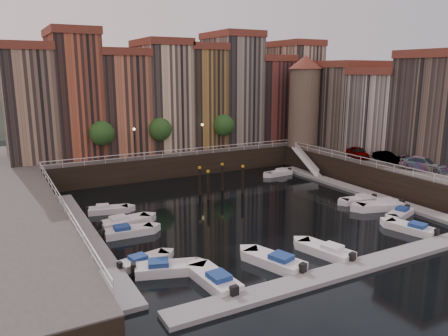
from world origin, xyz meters
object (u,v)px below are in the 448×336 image
corner_tower (304,100)px  car_a (358,153)px  mooring_pilings (218,181)px  car_b (387,158)px  gangway (306,160)px  boat_left_0 (165,268)px  car_c (423,165)px  boat_left_1 (143,261)px  boat_left_2 (127,231)px

corner_tower → car_a: 13.04m
corner_tower → mooring_pilings: size_ratio=2.64×
car_a → car_b: 4.05m
gangway → boat_left_0: (-29.59, -20.84, -1.54)m
boat_left_0 → mooring_pilings: bearing=69.9°
car_a → car_b: bearing=-54.7°
corner_tower → boat_left_0: (-32.49, -25.34, -9.81)m
gangway → car_c: size_ratio=1.56×
corner_tower → car_b: bearing=-84.1°
corner_tower → boat_left_1: bearing=-145.3°
boat_left_0 → car_a: bearing=41.3°
gangway → car_c: (4.54, -15.99, 1.86)m
corner_tower → car_c: size_ratio=2.59×
gangway → boat_left_0: size_ratio=1.65×
boat_left_0 → boat_left_2: bearing=110.2°
corner_tower → car_a: size_ratio=3.20×
car_a → car_c: (1.25, -9.17, 0.04)m
boat_left_0 → boat_left_2: size_ratio=1.08×
boat_left_0 → boat_left_1: (-1.00, 2.15, -0.06)m
car_c → boat_left_2: bearing=154.6°
gangway → boat_left_2: size_ratio=1.79×
gangway → car_b: bearing=-67.4°
boat_left_2 → car_b: size_ratio=1.13×
car_c → boat_left_0: bearing=169.2°
corner_tower → gangway: corner_tower is taller
gangway → mooring_pilings: gangway is taller
corner_tower → mooring_pilings: 22.87m
gangway → boat_left_2: (-29.90, -12.05, -1.56)m
car_c → car_a: bearing=78.9°
boat_left_0 → boat_left_2: 8.79m
gangway → mooring_pilings: size_ratio=1.59×
corner_tower → mooring_pilings: bearing=-155.9°
gangway → boat_left_2: 32.28m
mooring_pilings → car_a: car_a is taller
boat_left_1 → boat_left_2: (0.69, 6.63, 0.04)m
boat_left_2 → car_c: size_ratio=0.87×
car_b → mooring_pilings: bearing=172.7°
gangway → mooring_pilings: bearing=-165.8°
boat_left_1 → car_a: 36.05m
boat_left_0 → car_a: car_a is taller
corner_tower → boat_left_0: size_ratio=2.75×
boat_left_0 → car_c: (34.13, 4.85, 3.39)m
gangway → boat_left_2: bearing=-158.0°
corner_tower → boat_left_2: size_ratio=2.96×
mooring_pilings → car_b: (20.92, -6.52, 2.03)m
corner_tower → gangway: bearing=-122.8°
car_b → car_a: bearing=116.9°
corner_tower → car_c: (1.64, -20.49, -6.42)m
boat_left_1 → car_a: (33.87, 11.87, 3.41)m
car_a → car_b: car_a is taller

